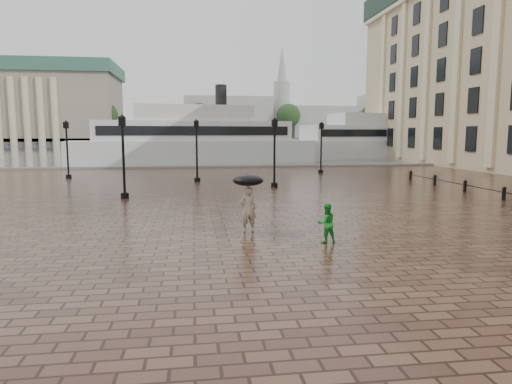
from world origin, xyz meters
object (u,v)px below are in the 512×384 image
at_px(child_pedestrian, 326,223).
at_px(ferry_near, 193,140).
at_px(street_lamps, 202,150).
at_px(ferry_far, 374,140).
at_px(adult_pedestrian, 248,209).

relative_size(child_pedestrian, ferry_near, 0.04).
height_order(street_lamps, ferry_far, ferry_far).
bearing_deg(ferry_near, child_pedestrian, -92.50).
distance_m(adult_pedestrian, child_pedestrian, 3.02).
relative_size(adult_pedestrian, ferry_near, 0.06).
relative_size(street_lamps, adult_pedestrian, 13.02).
distance_m(street_lamps, ferry_near, 21.17).
bearing_deg(child_pedestrian, street_lamps, -87.59).
height_order(adult_pedestrian, ferry_near, ferry_near).
relative_size(street_lamps, ferry_near, 0.75).
bearing_deg(street_lamps, child_pedestrian, -79.37).
relative_size(ferry_near, ferry_far, 1.06).
height_order(street_lamps, child_pedestrian, street_lamps).
xyz_separation_m(street_lamps, adult_pedestrian, (1.24, -17.03, -1.50)).
height_order(ferry_near, ferry_far, ferry_near).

